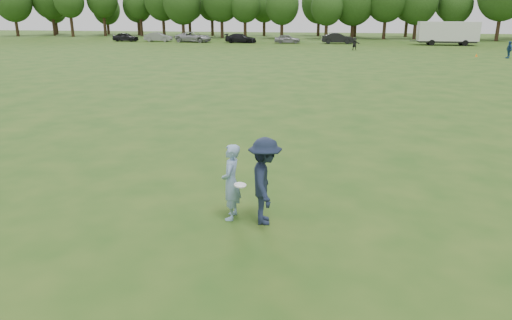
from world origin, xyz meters
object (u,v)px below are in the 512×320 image
(car_e, at_px, (287,39))
(car_f, at_px, (338,38))
(player_far_b, at_px, (509,50))
(cargo_trailer, at_px, (448,32))
(car_b, at_px, (158,37))
(defender, at_px, (265,181))
(field_cone, at_px, (476,55))
(car_c, at_px, (194,37))
(player_far_d, at_px, (355,44))
(car_d, at_px, (241,38))
(thrower, at_px, (231,182))
(car_a, at_px, (126,37))

(car_e, bearing_deg, car_f, -92.92)
(player_far_b, xyz_separation_m, cargo_trailer, (-2.12, 19.08, 0.93))
(player_far_b, distance_m, car_b, 49.33)
(defender, xyz_separation_m, car_e, (-6.61, 60.86, -0.31))
(field_cone, bearing_deg, defender, -109.70)
(car_c, bearing_deg, player_far_d, -107.59)
(cargo_trailer, bearing_deg, car_d, -179.46)
(defender, distance_m, car_f, 61.50)
(car_d, height_order, car_f, car_f)
(defender, xyz_separation_m, car_f, (0.83, 61.50, -0.20))
(car_e, bearing_deg, car_d, 83.79)
(defender, bearing_deg, car_c, 7.78)
(car_b, relative_size, car_f, 0.92)
(thrower, xyz_separation_m, defender, (0.78, -0.08, 0.10))
(car_e, bearing_deg, defender, 178.38)
(car_d, distance_m, field_cone, 33.98)
(thrower, relative_size, car_c, 0.31)
(thrower, height_order, player_far_b, thrower)
(car_b, height_order, field_cone, car_b)
(car_a, bearing_deg, car_e, -86.75)
(defender, distance_m, car_c, 64.56)
(field_cone, distance_m, cargo_trailer, 17.85)
(car_a, distance_m, car_c, 11.32)
(defender, bearing_deg, cargo_trailer, -26.11)
(field_cone, bearing_deg, player_far_b, -26.24)
(car_a, relative_size, field_cone, 13.55)
(thrower, relative_size, cargo_trailer, 0.19)
(player_far_b, relative_size, car_d, 0.36)
(car_c, bearing_deg, car_d, -84.83)
(thrower, distance_m, defender, 0.79)
(player_far_b, relative_size, player_far_d, 1.12)
(car_c, relative_size, car_d, 1.18)
(defender, relative_size, cargo_trailer, 0.22)
(car_e, distance_m, field_cone, 28.28)
(defender, height_order, car_c, defender)
(thrower, bearing_deg, car_e, -176.10)
(player_far_b, bearing_deg, car_d, -128.04)
(thrower, height_order, car_f, thrower)
(car_b, bearing_deg, car_f, -93.47)
(thrower, height_order, field_cone, thrower)
(car_f, bearing_deg, car_c, 87.09)
(car_a, bearing_deg, defender, -148.41)
(field_cone, bearing_deg, car_b, 156.86)
(thrower, height_order, player_far_d, thrower)
(car_b, distance_m, field_cone, 46.38)
(car_b, relative_size, field_cone, 14.31)
(car_a, distance_m, car_e, 25.92)
(thrower, xyz_separation_m, car_c, (-20.44, 60.89, -0.09))
(player_far_d, height_order, car_d, player_far_d)
(car_e, bearing_deg, car_a, 81.93)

